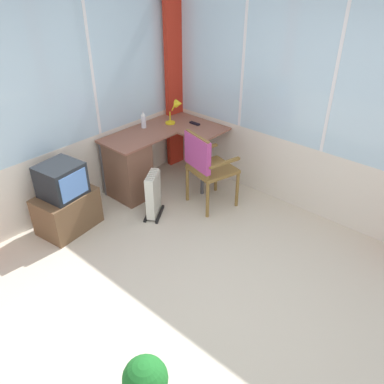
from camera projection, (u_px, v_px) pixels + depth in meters
ground at (204, 308)px, 3.53m from camera, size 4.97×5.46×0.06m
north_window_panel at (41, 108)px, 4.10m from camera, size 3.97×0.07×2.63m
east_window_panel at (330, 108)px, 4.10m from camera, size 0.07×4.46×2.63m
curtain_corner at (175, 77)px, 5.25m from camera, size 0.31×0.09×2.53m
desk at (133, 165)px, 4.92m from camera, size 1.41×1.00×0.77m
desk_lamp at (177, 108)px, 5.08m from camera, size 0.23×0.20×0.32m
tv_remote at (195, 123)px, 5.14m from camera, size 0.05×0.15×0.02m
spray_bottle at (143, 120)px, 4.99m from camera, size 0.06×0.06×0.22m
wooden_armchair at (204, 162)px, 4.56m from camera, size 0.60×0.59×0.97m
tv_on_stand at (65, 201)px, 4.32m from camera, size 0.69×0.52×0.81m
space_heater at (154, 194)px, 4.60m from camera, size 0.40×0.33×0.55m
potted_plant at (146, 381)px, 2.63m from camera, size 0.31×0.31×0.44m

